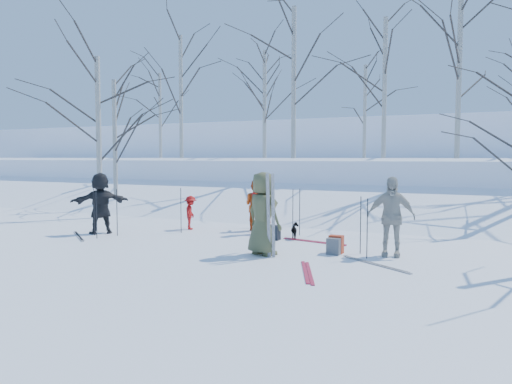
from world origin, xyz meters
The scene contains 38 objects.
ground centered at (0.00, 0.00, 0.00)m, with size 120.00×120.00×0.00m, color white.
snow_ramp centered at (0.00, 7.00, 0.15)m, with size 70.00×9.50×1.40m, color white.
snow_plateau centered at (0.00, 17.00, 1.00)m, with size 70.00×18.00×2.20m, color white.
far_hill centered at (0.00, 38.00, 2.00)m, with size 90.00×30.00×6.00m, color white.
skier_olive_center centered at (1.13, -0.39, 0.96)m, with size 0.94×0.61×1.91m, color #4A4D2E.
skier_red_north centered at (-0.28, 2.44, 0.87)m, with size 0.64×0.42×1.74m, color #AA100F.
skier_redor_behind centered at (-0.76, 3.00, 0.77)m, with size 0.75×0.59×1.55m, color #B63D0E.
skier_red_seated centered at (-2.65, 2.25, 0.53)m, with size 0.68×0.39×1.05m, color #AA100F.
skier_cream_east centered at (3.78, 0.75, 0.91)m, with size 1.06×0.44×1.82m, color beige.
skier_grey_west centered at (-4.55, 0.36, 0.90)m, with size 1.67×0.53×1.80m, color black.
dog centered at (0.97, 1.99, 0.22)m, with size 0.24×0.53×0.45m, color black.
upright_ski_left centered at (1.36, -0.61, 0.95)m, with size 0.07×0.02×1.90m, color silver.
upright_ski_right centered at (1.49, -0.63, 0.95)m, with size 0.07×0.02×1.90m, color silver.
ski_pair_a centered at (-4.72, -0.33, 0.01)m, with size 1.63×1.32×0.02m, color silver, non-canonical shape.
ski_pair_b centered at (1.58, 1.79, 0.01)m, with size 1.90×0.56×0.02m, color maroon, non-canonical shape.
ski_pair_c centered at (2.68, -1.62, 0.01)m, with size 0.95×1.82×0.02m, color maroon, non-canonical shape.
ski_pair_d centered at (3.69, -0.29, 0.01)m, with size 1.69×1.22×0.02m, color silver, non-canonical shape.
ski_pole_a centered at (0.68, 2.49, 0.67)m, with size 0.02×0.02×1.34m, color black.
ski_pole_b centered at (-4.00, -0.36, 0.67)m, with size 0.02×0.02×1.34m, color black.
ski_pole_c centered at (-2.53, 1.57, 0.67)m, with size 0.02×0.02×1.34m, color black.
ski_pole_d centered at (3.37, 0.28, 0.67)m, with size 0.02×0.02×1.34m, color black.
ski_pole_e centered at (-3.84, 0.28, 0.67)m, with size 0.02×0.02×1.34m, color black.
ski_pole_f centered at (3.09, 0.75, 0.67)m, with size 0.02×0.02×1.34m, color black.
ski_pole_g centered at (-4.46, 0.02, 0.67)m, with size 0.02×0.02×1.34m, color black.
ski_pole_h centered at (0.81, 2.68, 0.67)m, with size 0.02×0.02×1.34m, color black.
backpack_red centered at (2.58, 0.55, 0.21)m, with size 0.32×0.22×0.42m, color #AE331A.
backpack_grey centered at (2.57, 0.36, 0.19)m, with size 0.30×0.20×0.38m, color #4F5156.
backpack_dark centered at (0.47, 1.61, 0.20)m, with size 0.34×0.24×0.40m, color black.
birch_plateau_a centered at (-5.48, 13.53, 4.84)m, with size 4.29×4.29×5.27m, color silver, non-canonical shape.
birch_plateau_b centered at (-2.31, 9.84, 5.49)m, with size 5.20×5.20×6.57m, color silver, non-canonical shape.
birch_plateau_d centered at (-6.05, 14.67, 5.18)m, with size 4.77×4.77×5.95m, color silver, non-canonical shape.
birch_plateau_e centered at (1.22, 11.75, 5.28)m, with size 4.91×4.91×6.16m, color silver, non-canonical shape.
birch_plateau_g centered at (-12.38, 13.54, 4.70)m, with size 4.11×4.11×5.01m, color silver, non-canonical shape.
birch_plateau_h centered at (-0.75, 16.09, 4.68)m, with size 4.08×4.08×4.97m, color silver, non-canonical shape.
birch_plateau_i centered at (4.38, 10.15, 5.45)m, with size 5.16×5.16×6.51m, color silver, non-canonical shape.
birch_plateau_j centered at (-8.84, 10.64, 5.31)m, with size 4.95×4.95×6.22m, color silver, non-canonical shape.
birch_edge_a centered at (-7.34, 3.25, 2.95)m, with size 4.74×4.74×5.91m, color silver, non-canonical shape.
birch_edge_d centered at (-8.73, 5.63, 2.75)m, with size 4.45×4.45×5.50m, color silver, non-canonical shape.
Camera 1 is at (6.05, -10.64, 2.25)m, focal length 35.00 mm.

